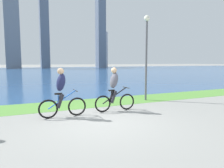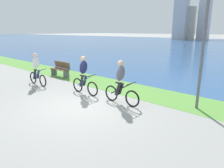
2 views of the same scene
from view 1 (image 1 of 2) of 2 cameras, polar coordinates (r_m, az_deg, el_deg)
The scene contains 7 objects.
ground_plane at distance 6.66m, azimuth -2.51°, elevation -10.36°, with size 300.00×300.00×0.00m, color gray.
grass_strip_bayside at distance 9.51m, azimuth -9.33°, elevation -5.41°, with size 120.00×2.07×0.01m, color #59933D.
bay_water_surface at distance 43.27m, azimuth -20.88°, elevation 3.18°, with size 300.00×66.20×0.00m, color #2D568C.
cyclist_lead at distance 7.94m, azimuth 0.64°, elevation -1.52°, with size 1.67×0.52×1.68m.
cyclist_trailing at distance 7.26m, azimuth -13.65°, elevation -2.40°, with size 1.63×0.52×1.69m.
lamppost_tall at distance 10.34m, azimuth 9.42°, elevation 10.32°, with size 0.28×0.28×4.10m.
city_skyline_far_shore at distance 67.24m, azimuth -22.02°, elevation 12.48°, with size 50.48×10.39×25.55m.
Camera 1 is at (-2.33, -5.95, 1.89)m, focal length 33.36 mm.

